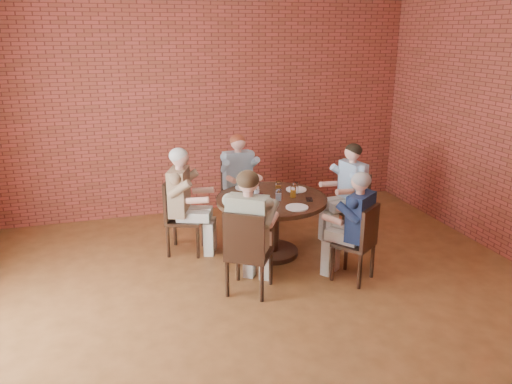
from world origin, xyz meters
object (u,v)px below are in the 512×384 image
object	(u,v)px
diner_a	(348,193)
chair_c	(178,213)
dining_table	(271,215)
chair_a	(353,202)
chair_d	(247,250)
smartphone	(309,199)
diner_c	(184,202)
diner_b	(239,181)
chair_b	(237,189)
diner_d	(249,232)
chair_e	(360,240)
diner_e	(355,227)

from	to	relation	value
diner_a	chair_c	size ratio (longest dim) A/B	1.38
dining_table	chair_a	xyz separation A→B (m)	(1.21, 0.20, -0.03)
chair_d	smartphone	size ratio (longest dim) A/B	6.43
chair_a	diner_c	size ratio (longest dim) A/B	0.68
smartphone	chair_a	bearing A→B (deg)	42.83
diner_b	chair_d	size ratio (longest dim) A/B	1.38
chair_b	chair_c	bearing A→B (deg)	-146.78
dining_table	diner_d	distance (m)	0.98
chair_a	diner_b	xyz separation A→B (m)	(-1.32, 0.92, 0.15)
dining_table	chair_e	world-z (taller)	chair_e
dining_table	chair_b	xyz separation A→B (m)	(-0.12, 1.20, -0.03)
chair_b	diner_d	distance (m)	2.06
chair_d	smartphone	xyz separation A→B (m)	(0.97, 0.68, 0.24)
diner_e	chair_e	bearing A→B (deg)	90.00
chair_a	diner_e	bearing A→B (deg)	-35.81
diner_e	diner_c	bearing A→B (deg)	-74.13
chair_e	smartphone	bearing A→B (deg)	-104.61
diner_b	diner_c	world-z (taller)	diner_c
chair_b	diner_b	distance (m)	0.17
chair_b	diner_d	world-z (taller)	diner_d
diner_b	chair_c	distance (m)	1.21
chair_d	chair_e	bearing A→B (deg)	-150.43
diner_a	diner_b	world-z (taller)	diner_b
chair_a	chair_d	xyz separation A→B (m)	(-1.78, -1.09, 0.01)
chair_a	chair_b	bearing A→B (deg)	-136.27
diner_a	diner_e	distance (m)	1.17
chair_d	smartphone	distance (m)	1.21
diner_b	chair_e	world-z (taller)	diner_b
chair_b	diner_d	bearing A→B (deg)	-106.86
diner_b	diner_a	bearing A→B (deg)	-42.58
chair_d	dining_table	bearing A→B (deg)	-90.00
diner_d	diner_e	distance (m)	1.19
diner_a	diner_e	size ratio (longest dim) A/B	1.03
chair_d	chair_e	world-z (taller)	chair_d
diner_e	chair_b	bearing A→B (deg)	-106.19
diner_c	chair_d	distance (m)	1.36
chair_c	diner_a	bearing A→B (deg)	-75.01
diner_d	chair_e	xyz separation A→B (m)	(1.23, -0.14, -0.19)
chair_b	diner_e	xyz separation A→B (m)	(0.79, -2.09, 0.13)
chair_a	diner_d	size ratio (longest dim) A/B	0.68
diner_a	chair_b	world-z (taller)	diner_a
diner_e	smartphone	size ratio (longest dim) A/B	8.51
chair_d	diner_c	bearing A→B (deg)	-38.33
dining_table	diner_d	bearing A→B (deg)	-122.47
diner_a	chair_d	bearing A→B (deg)	-66.98
chair_b	chair_d	world-z (taller)	chair_d
diner_a	chair_d	xyz separation A→B (m)	(-1.70, -1.07, -0.14)
chair_c	chair_d	bearing A→B (deg)	-137.13
smartphone	diner_d	bearing A→B (deg)	-130.57
chair_a	chair_c	distance (m)	2.31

